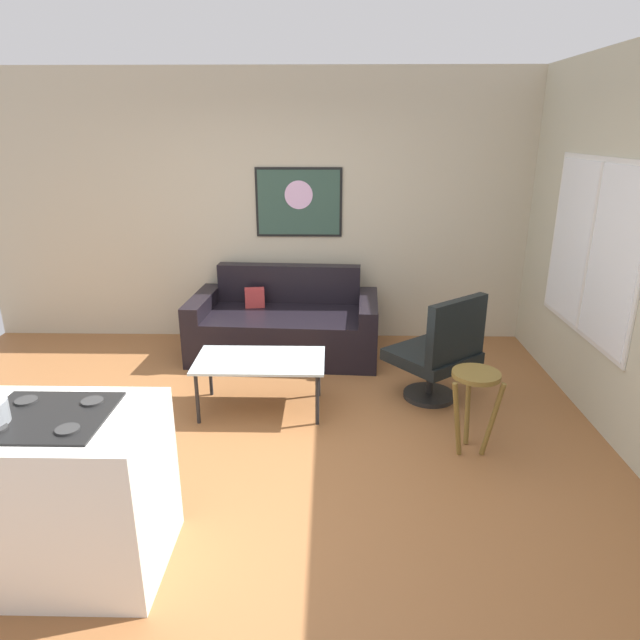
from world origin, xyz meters
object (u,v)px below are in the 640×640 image
Objects in this scene: armchair at (440,352)px; wall_painting at (299,202)px; bar_stool at (475,390)px; coffee_table at (260,363)px; couch at (285,327)px.

wall_painting is (-1.25, 1.56, 1.03)m from armchair.
bar_stool is 2.88m from wall_painting.
bar_stool is at bearing -21.15° from coffee_table.
armchair reaches higher than bar_stool.
bar_stool is at bearing -82.93° from armchair.
coffee_table is at bearing -173.35° from armchair.
wall_painting is at bearing 119.94° from bar_stool.
coffee_table is (-0.10, -1.22, 0.12)m from couch.
armchair is 1.52× the size of bar_stool.
armchair is at bearing 6.65° from coffee_table.
coffee_table is 2.05m from wall_painting.
bar_stool is 0.69× the size of wall_painting.
coffee_table is at bearing -94.83° from couch.
couch is 1.74m from armchair.
wall_painting reaches higher than armchair.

